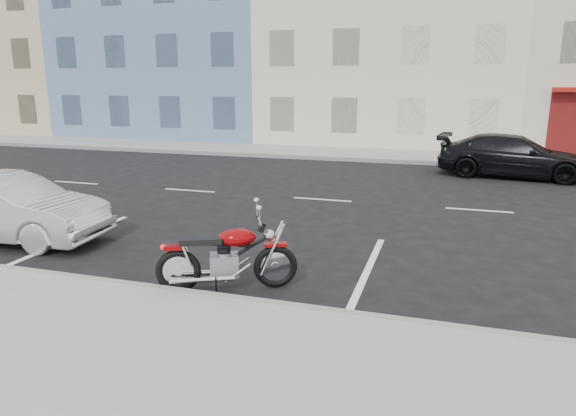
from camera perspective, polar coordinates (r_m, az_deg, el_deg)
name	(u,v)px	position (r m, az deg, el deg)	size (l,w,h in m)	color
ground	(397,205)	(13.60, 12.05, 0.36)	(120.00, 120.00, 0.00)	black
sidewalk_far	(303,152)	(22.94, 1.67, 6.26)	(80.00, 3.40, 0.15)	gray
curb_near	(38,275)	(9.24, -26.01, -6.71)	(80.00, 0.12, 0.16)	gray
curb_far	(292,157)	(21.32, 0.42, 5.70)	(80.00, 0.12, 0.16)	gray
bldg_far_west	(34,37)	(40.19, -26.37, 16.61)	(12.00, 12.00, 12.00)	tan
bldg_blue	(194,24)	(33.33, -10.37, 19.49)	(12.00, 12.00, 13.00)	slate
bldg_cream	(395,31)	(29.78, 11.86, 18.67)	(12.00, 12.00, 11.50)	beige
motorcycle	(277,257)	(7.89, -1.20, -5.47)	(2.00, 1.07, 1.08)	black
sedan_silver	(6,209)	(11.58, -28.82, -0.05)	(1.40, 4.02, 1.33)	#B2B3BA
car_far	(513,156)	(18.69, 23.76, 5.31)	(1.97, 4.85, 1.41)	black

